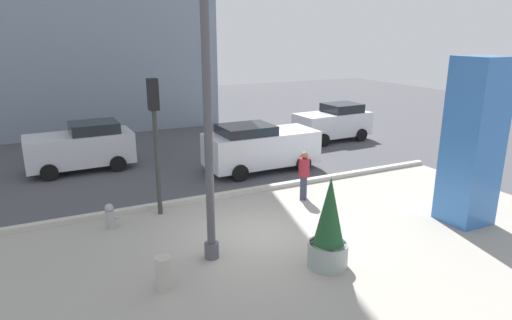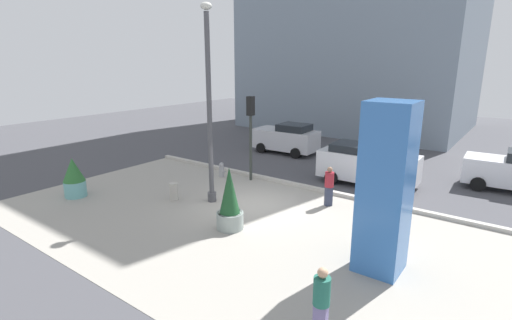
{
  "view_description": "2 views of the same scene",
  "coord_description": "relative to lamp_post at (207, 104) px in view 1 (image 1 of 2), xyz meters",
  "views": [
    {
      "loc": [
        -5.1,
        -10.04,
        5.35
      ],
      "look_at": [
        0.04,
        0.52,
        1.98
      ],
      "focal_mm": 31.27,
      "sensor_mm": 36.0,
      "label": 1
    },
    {
      "loc": [
        8.6,
        -11.62,
        5.74
      ],
      "look_at": [
        -0.19,
        0.33,
        1.83
      ],
      "focal_mm": 26.62,
      "sensor_mm": 36.0,
      "label": 2
    }
  ],
  "objects": [
    {
      "name": "car_curb_west",
      "position": [
        10.01,
        9.04,
        -2.9
      ],
      "size": [
        3.93,
        2.1,
        1.85
      ],
      "color": "silver",
      "rests_on": "ground_plane"
    },
    {
      "name": "ground_plane",
      "position": [
        1.75,
        4.66,
        -3.82
      ],
      "size": [
        60.0,
        60.0,
        0.0
      ],
      "primitive_type": "plane",
      "color": "#47474C"
    },
    {
      "name": "concrete_bollard",
      "position": [
        -1.41,
        -0.84,
        -3.44
      ],
      "size": [
        0.36,
        0.36,
        0.75
      ],
      "primitive_type": "cylinder",
      "color": "#B2ADA3",
      "rests_on": "ground_plane"
    },
    {
      "name": "traffic_light_far_side",
      "position": [
        -0.45,
        3.29,
        -1.04
      ],
      "size": [
        0.28,
        0.42,
        4.11
      ],
      "color": "#333833",
      "rests_on": "ground_plane"
    },
    {
      "name": "car_passing_lane",
      "position": [
        -2.08,
        9.21,
        -2.87
      ],
      "size": [
        4.1,
        2.15,
        1.9
      ],
      "color": "silver",
      "rests_on": "ground_plane"
    },
    {
      "name": "lamp_post",
      "position": [
        0.0,
        0.0,
        0.0
      ],
      "size": [
        0.44,
        0.44,
        7.82
      ],
      "color": "#4C4C51",
      "rests_on": "ground_plane"
    },
    {
      "name": "art_pillar_blue",
      "position": [
        7.44,
        -1.13,
        -1.44
      ],
      "size": [
        1.22,
        1.22,
        4.75
      ],
      "primitive_type": "cube",
      "color": "#3870BC",
      "rests_on": "ground_plane"
    },
    {
      "name": "plaza_pavement",
      "position": [
        1.75,
        -1.34,
        -3.82
      ],
      "size": [
        18.0,
        10.0,
        0.02
      ],
      "primitive_type": "cube",
      "color": "#9E998E",
      "rests_on": "ground_plane"
    },
    {
      "name": "curb_strip",
      "position": [
        1.75,
        3.78,
        -3.74
      ],
      "size": [
        18.0,
        0.24,
        0.16
      ],
      "primitive_type": "cube",
      "color": "#B7B2A8",
      "rests_on": "ground_plane"
    },
    {
      "name": "potted_plant_mid_plaza",
      "position": [
        2.32,
        -1.58,
        -2.85
      ],
      "size": [
        0.95,
        0.95,
        2.23
      ],
      "color": "gray",
      "rests_on": "ground_plane"
    },
    {
      "name": "fire_hydrant",
      "position": [
        -1.97,
        2.86,
        -3.45
      ],
      "size": [
        0.36,
        0.26,
        0.75
      ],
      "color": "#99999E",
      "rests_on": "ground_plane"
    },
    {
      "name": "pedestrian_crossing",
      "position": [
        4.14,
        2.44,
        -2.91
      ],
      "size": [
        0.51,
        0.51,
        1.64
      ],
      "color": "#33384C",
      "rests_on": "ground_plane"
    },
    {
      "name": "car_curb_east",
      "position": [
        4.33,
        6.05,
        -2.85
      ],
      "size": [
        4.5,
        2.16,
        1.89
      ],
      "color": "silver",
      "rests_on": "ground_plane"
    }
  ]
}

